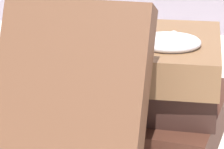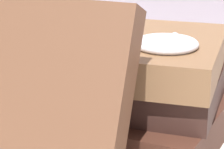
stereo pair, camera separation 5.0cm
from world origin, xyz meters
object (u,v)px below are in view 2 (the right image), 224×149
Objects in this scene: book_flat_middle at (119,78)px; book_leaning_front at (53,111)px; pocket_watch at (166,44)px; book_flat_bottom at (119,113)px; book_flat_top at (122,52)px.

book_flat_middle is 0.13m from book_leaning_front.
book_leaning_front is at bearing -118.43° from pocket_watch.
book_leaning_front reaches higher than pocket_watch.
book_flat_middle reaches higher than book_flat_bottom.
book_flat_middle is at bearing 90.20° from book_leaning_front.
book_leaning_front is at bearing -93.09° from book_flat_middle.
pocket_watch is at bearing -33.61° from book_flat_middle.
pocket_watch is (0.05, -0.03, 0.05)m from book_flat_middle.
book_flat_bottom is 1.03× the size of book_flat_middle.
book_flat_bottom is 0.03m from book_flat_middle.
book_flat_middle is (-0.00, 0.01, 0.03)m from book_flat_bottom.
book_flat_top is at bearing -60.89° from book_flat_middle.
pocket_watch is at bearing -27.79° from book_flat_top.
book_flat_top reaches higher than book_flat_middle.
pocket_watch reaches higher than book_flat_bottom.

